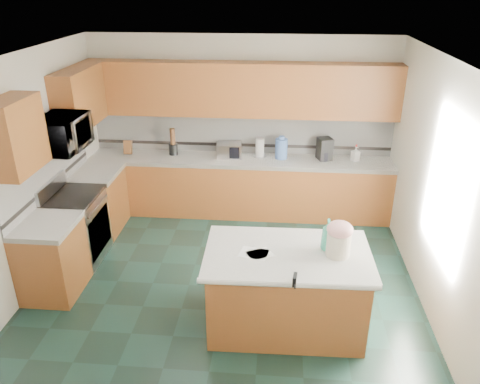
# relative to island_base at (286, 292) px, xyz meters

# --- Properties ---
(floor) EXTENTS (4.60, 4.60, 0.00)m
(floor) POSITION_rel_island_base_xyz_m (-0.72, 0.61, -0.43)
(floor) COLOR black
(floor) RESTS_ON ground
(ceiling) EXTENTS (4.60, 4.60, 0.00)m
(ceiling) POSITION_rel_island_base_xyz_m (-0.72, 0.61, 2.27)
(ceiling) COLOR white
(ceiling) RESTS_ON ground
(wall_back) EXTENTS (4.60, 0.04, 2.70)m
(wall_back) POSITION_rel_island_base_xyz_m (-0.72, 2.93, 0.92)
(wall_back) COLOR white
(wall_back) RESTS_ON ground
(wall_front) EXTENTS (4.60, 0.04, 2.70)m
(wall_front) POSITION_rel_island_base_xyz_m (-0.72, -1.71, 0.92)
(wall_front) COLOR white
(wall_front) RESTS_ON ground
(wall_left) EXTENTS (0.04, 4.60, 2.70)m
(wall_left) POSITION_rel_island_base_xyz_m (-3.04, 0.61, 0.92)
(wall_left) COLOR white
(wall_left) RESTS_ON ground
(wall_right) EXTENTS (0.04, 4.60, 2.70)m
(wall_right) POSITION_rel_island_base_xyz_m (1.60, 0.61, 0.92)
(wall_right) COLOR white
(wall_right) RESTS_ON ground
(back_base_cab) EXTENTS (4.60, 0.60, 0.86)m
(back_base_cab) POSITION_rel_island_base_xyz_m (-0.72, 2.61, 0.00)
(back_base_cab) COLOR #5D3415
(back_base_cab) RESTS_ON ground
(back_countertop) EXTENTS (4.60, 0.64, 0.06)m
(back_countertop) POSITION_rel_island_base_xyz_m (-0.72, 2.61, 0.46)
(back_countertop) COLOR white
(back_countertop) RESTS_ON back_base_cab
(back_upper_cab) EXTENTS (4.60, 0.33, 0.78)m
(back_upper_cab) POSITION_rel_island_base_xyz_m (-0.72, 2.75, 1.51)
(back_upper_cab) COLOR #5D3415
(back_upper_cab) RESTS_ON wall_back
(back_backsplash) EXTENTS (4.60, 0.02, 0.63)m
(back_backsplash) POSITION_rel_island_base_xyz_m (-0.72, 2.90, 0.81)
(back_backsplash) COLOR silver
(back_backsplash) RESTS_ON back_countertop
(back_accent_band) EXTENTS (4.60, 0.01, 0.05)m
(back_accent_band) POSITION_rel_island_base_xyz_m (-0.72, 2.90, 0.61)
(back_accent_band) COLOR black
(back_accent_band) RESTS_ON back_countertop
(left_base_cab_rear) EXTENTS (0.60, 0.82, 0.86)m
(left_base_cab_rear) POSITION_rel_island_base_xyz_m (-2.72, 1.90, 0.00)
(left_base_cab_rear) COLOR #5D3415
(left_base_cab_rear) RESTS_ON ground
(left_counter_rear) EXTENTS (0.64, 0.82, 0.06)m
(left_counter_rear) POSITION_rel_island_base_xyz_m (-2.72, 1.90, 0.46)
(left_counter_rear) COLOR white
(left_counter_rear) RESTS_ON left_base_cab_rear
(left_base_cab_front) EXTENTS (0.60, 0.72, 0.86)m
(left_base_cab_front) POSITION_rel_island_base_xyz_m (-2.72, 0.37, 0.00)
(left_base_cab_front) COLOR #5D3415
(left_base_cab_front) RESTS_ON ground
(left_counter_front) EXTENTS (0.64, 0.72, 0.06)m
(left_counter_front) POSITION_rel_island_base_xyz_m (-2.72, 0.37, 0.46)
(left_counter_front) COLOR white
(left_counter_front) RESTS_ON left_base_cab_front
(left_backsplash) EXTENTS (0.02, 2.30, 0.63)m
(left_backsplash) POSITION_rel_island_base_xyz_m (-3.01, 1.16, 0.81)
(left_backsplash) COLOR silver
(left_backsplash) RESTS_ON wall_left
(left_accent_band) EXTENTS (0.01, 2.30, 0.05)m
(left_accent_band) POSITION_rel_island_base_xyz_m (-3.00, 1.16, 0.61)
(left_accent_band) COLOR black
(left_accent_band) RESTS_ON wall_left
(left_upper_cab_rear) EXTENTS (0.33, 1.09, 0.78)m
(left_upper_cab_rear) POSITION_rel_island_base_xyz_m (-2.85, 2.04, 1.51)
(left_upper_cab_rear) COLOR #5D3415
(left_upper_cab_rear) RESTS_ON wall_left
(left_upper_cab_front) EXTENTS (0.33, 0.72, 0.78)m
(left_upper_cab_front) POSITION_rel_island_base_xyz_m (-2.85, 0.37, 1.51)
(left_upper_cab_front) COLOR #5D3415
(left_upper_cab_front) RESTS_ON wall_left
(range_body) EXTENTS (0.60, 0.76, 0.88)m
(range_body) POSITION_rel_island_base_xyz_m (-2.72, 1.11, 0.01)
(range_body) COLOR #B7B7BC
(range_body) RESTS_ON ground
(range_oven_door) EXTENTS (0.02, 0.68, 0.55)m
(range_oven_door) POSITION_rel_island_base_xyz_m (-2.43, 1.11, -0.03)
(range_oven_door) COLOR black
(range_oven_door) RESTS_ON range_body
(range_cooktop) EXTENTS (0.62, 0.78, 0.04)m
(range_cooktop) POSITION_rel_island_base_xyz_m (-2.72, 1.11, 0.47)
(range_cooktop) COLOR black
(range_cooktop) RESTS_ON range_body
(range_handle) EXTENTS (0.02, 0.66, 0.02)m
(range_handle) POSITION_rel_island_base_xyz_m (-2.40, 1.11, 0.35)
(range_handle) COLOR #B7B7BC
(range_handle) RESTS_ON range_body
(range_backguard) EXTENTS (0.06, 0.76, 0.18)m
(range_backguard) POSITION_rel_island_base_xyz_m (-2.98, 1.11, 0.59)
(range_backguard) COLOR #B7B7BC
(range_backguard) RESTS_ON range_body
(microwave) EXTENTS (0.50, 0.73, 0.41)m
(microwave) POSITION_rel_island_base_xyz_m (-2.72, 1.11, 1.30)
(microwave) COLOR #B7B7BC
(microwave) RESTS_ON wall_left
(island_base) EXTENTS (1.59, 0.93, 0.86)m
(island_base) POSITION_rel_island_base_xyz_m (0.00, 0.00, 0.00)
(island_base) COLOR #5D3415
(island_base) RESTS_ON ground
(island_top) EXTENTS (1.69, 1.03, 0.06)m
(island_top) POSITION_rel_island_base_xyz_m (0.00, 0.00, 0.46)
(island_top) COLOR white
(island_top) RESTS_ON island_base
(island_bullnose) EXTENTS (1.67, 0.10, 0.06)m
(island_bullnose) POSITION_rel_island_base_xyz_m (0.00, -0.50, 0.46)
(island_bullnose) COLOR white
(island_bullnose) RESTS_ON island_base
(treat_jar) EXTENTS (0.30, 0.30, 0.25)m
(treat_jar) POSITION_rel_island_base_xyz_m (0.49, -0.00, 0.61)
(treat_jar) COLOR beige
(treat_jar) RESTS_ON island_top
(treat_jar_lid) EXTENTS (0.26, 0.26, 0.16)m
(treat_jar_lid) POSITION_rel_island_base_xyz_m (0.49, -0.00, 0.78)
(treat_jar_lid) COLOR pink
(treat_jar_lid) RESTS_ON treat_jar
(treat_jar_knob) EXTENTS (0.09, 0.03, 0.03)m
(treat_jar_knob) POSITION_rel_island_base_xyz_m (0.49, -0.00, 0.83)
(treat_jar_knob) COLOR tan
(treat_jar_knob) RESTS_ON treat_jar_lid
(treat_jar_knob_end_l) EXTENTS (0.05, 0.05, 0.05)m
(treat_jar_knob_end_l) POSITION_rel_island_base_xyz_m (0.45, -0.00, 0.83)
(treat_jar_knob_end_l) COLOR tan
(treat_jar_knob_end_l) RESTS_ON treat_jar_lid
(treat_jar_knob_end_r) EXTENTS (0.05, 0.05, 0.05)m
(treat_jar_knob_end_r) POSITION_rel_island_base_xyz_m (0.53, -0.00, 0.83)
(treat_jar_knob_end_r) COLOR tan
(treat_jar_knob_end_r) RESTS_ON treat_jar_lid
(soap_bottle_island) EXTENTS (0.14, 0.14, 0.34)m
(soap_bottle_island) POSITION_rel_island_base_xyz_m (0.39, 0.09, 0.66)
(soap_bottle_island) COLOR teal
(soap_bottle_island) RESTS_ON island_top
(paper_sheet_a) EXTENTS (0.30, 0.28, 0.00)m
(paper_sheet_a) POSITION_rel_island_base_xyz_m (-0.28, -0.05, 0.49)
(paper_sheet_a) COLOR white
(paper_sheet_a) RESTS_ON island_top
(paper_sheet_b) EXTENTS (0.32, 0.26, 0.00)m
(paper_sheet_b) POSITION_rel_island_base_xyz_m (-0.34, -0.05, 0.49)
(paper_sheet_b) COLOR white
(paper_sheet_b) RESTS_ON island_top
(clamp_body) EXTENTS (0.05, 0.11, 0.10)m
(clamp_body) POSITION_rel_island_base_xyz_m (0.06, -0.48, 0.50)
(clamp_body) COLOR black
(clamp_body) RESTS_ON island_top
(clamp_handle) EXTENTS (0.02, 0.08, 0.02)m
(clamp_handle) POSITION_rel_island_base_xyz_m (0.06, -0.54, 0.48)
(clamp_handle) COLOR black
(clamp_handle) RESTS_ON island_top
(knife_block) EXTENTS (0.12, 0.16, 0.23)m
(knife_block) POSITION_rel_island_base_xyz_m (-2.46, 2.66, 0.60)
(knife_block) COLOR #472814
(knife_block) RESTS_ON back_countertop
(utensil_crock) EXTENTS (0.14, 0.14, 0.17)m
(utensil_crock) POSITION_rel_island_base_xyz_m (-1.76, 2.69, 0.57)
(utensil_crock) COLOR black
(utensil_crock) RESTS_ON back_countertop
(utensil_bundle) EXTENTS (0.08, 0.08, 0.25)m
(utensil_bundle) POSITION_rel_island_base_xyz_m (-1.76, 2.69, 0.78)
(utensil_bundle) COLOR #472814
(utensil_bundle) RESTS_ON utensil_crock
(toaster_oven) EXTENTS (0.40, 0.29, 0.22)m
(toaster_oven) POSITION_rel_island_base_xyz_m (-0.88, 2.66, 0.60)
(toaster_oven) COLOR #B7B7BC
(toaster_oven) RESTS_ON back_countertop
(toaster_oven_door) EXTENTS (0.34, 0.01, 0.18)m
(toaster_oven_door) POSITION_rel_island_base_xyz_m (-0.88, 2.54, 0.60)
(toaster_oven_door) COLOR black
(toaster_oven_door) RESTS_ON toaster_oven
(paper_towel) EXTENTS (0.13, 0.13, 0.29)m
(paper_towel) POSITION_rel_island_base_xyz_m (-0.42, 2.71, 0.64)
(paper_towel) COLOR white
(paper_towel) RESTS_ON back_countertop
(paper_towel_base) EXTENTS (0.19, 0.19, 0.01)m
(paper_towel_base) POSITION_rel_island_base_xyz_m (-0.42, 2.71, 0.50)
(paper_towel_base) COLOR #B7B7BC
(paper_towel_base) RESTS_ON back_countertop
(water_jug) EXTENTS (0.19, 0.19, 0.31)m
(water_jug) POSITION_rel_island_base_xyz_m (-0.09, 2.67, 0.64)
(water_jug) COLOR #4C71B9
(water_jug) RESTS_ON back_countertop
(water_jug_neck) EXTENTS (0.09, 0.09, 0.04)m
(water_jug_neck) POSITION_rel_island_base_xyz_m (-0.09, 2.67, 0.82)
(water_jug_neck) COLOR #4C71B9
(water_jug_neck) RESTS_ON water_jug
(coffee_maker) EXTENTS (0.25, 0.26, 0.33)m
(coffee_maker) POSITION_rel_island_base_xyz_m (0.56, 2.69, 0.66)
(coffee_maker) COLOR black
(coffee_maker) RESTS_ON back_countertop
(coffee_carafe) EXTENTS (0.14, 0.14, 0.14)m
(coffee_carafe) POSITION_rel_island_base_xyz_m (0.56, 2.65, 0.56)
(coffee_carafe) COLOR black
(coffee_carafe) RESTS_ON back_countertop
(soap_bottle_back) EXTENTS (0.14, 0.14, 0.22)m
(soap_bottle_back) POSITION_rel_island_base_xyz_m (1.02, 2.66, 0.60)
(soap_bottle_back) COLOR white
(soap_bottle_back) RESTS_ON back_countertop
(soap_back_cap) EXTENTS (0.02, 0.02, 0.03)m
(soap_back_cap) POSITION_rel_island_base_xyz_m (1.02, 2.66, 0.73)
(soap_back_cap) COLOR red
(soap_back_cap) RESTS_ON soap_bottle_back
(window_light_proxy) EXTENTS (0.02, 1.40, 1.10)m
(window_light_proxy) POSITION_rel_island_base_xyz_m (1.57, 0.41, 1.07)
(window_light_proxy) COLOR white
(window_light_proxy) RESTS_ON wall_right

